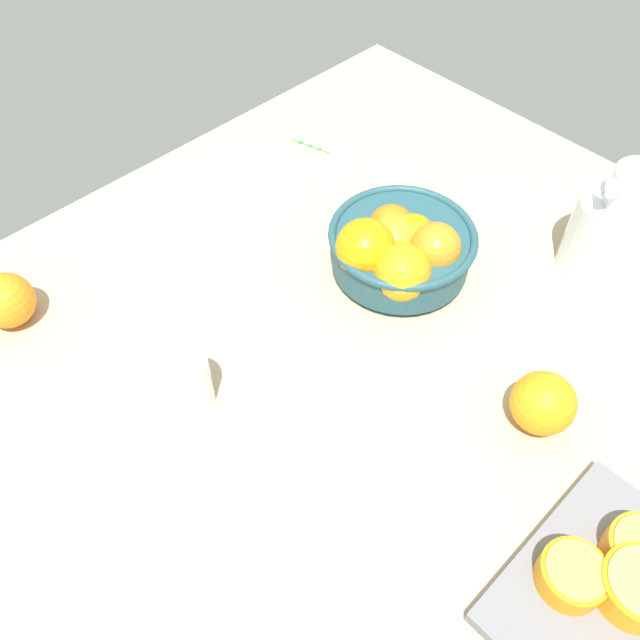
% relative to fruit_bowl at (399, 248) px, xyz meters
% --- Properties ---
extents(ground_plane, '(1.36, 1.04, 0.03)m').
position_rel_fruit_bowl_xyz_m(ground_plane, '(-0.21, -0.04, -0.07)').
color(ground_plane, tan).
extents(fruit_bowl, '(0.22, 0.22, 0.12)m').
position_rel_fruit_bowl_xyz_m(fruit_bowl, '(0.00, 0.00, 0.00)').
color(fruit_bowl, '#234C56').
rests_on(fruit_bowl, ground_plane).
extents(juice_pitcher, '(0.17, 0.14, 0.18)m').
position_rel_fruit_bowl_xyz_m(juice_pitcher, '(0.23, -0.21, 0.01)').
color(juice_pitcher, white).
rests_on(juice_pitcher, ground_plane).
extents(juice_glass, '(0.07, 0.07, 0.08)m').
position_rel_fruit_bowl_xyz_m(juice_glass, '(-0.36, 0.03, -0.02)').
color(juice_glass, white).
rests_on(juice_glass, ground_plane).
extents(cutting_board, '(0.25, 0.18, 0.02)m').
position_rel_fruit_bowl_xyz_m(cutting_board, '(-0.19, -0.47, -0.04)').
color(cutting_board, slate).
rests_on(cutting_board, ground_plane).
extents(orange_half_1, '(0.08, 0.08, 0.04)m').
position_rel_fruit_bowl_xyz_m(orange_half_1, '(-0.18, -0.49, -0.01)').
color(orange_half_1, orange).
rests_on(orange_half_1, cutting_board).
extents(orange_half_2, '(0.07, 0.07, 0.04)m').
position_rel_fruit_bowl_xyz_m(orange_half_2, '(-0.21, -0.43, -0.02)').
color(orange_half_2, orange).
rests_on(orange_half_2, cutting_board).
extents(loose_orange_1, '(0.08, 0.08, 0.08)m').
position_rel_fruit_bowl_xyz_m(loose_orange_1, '(-0.06, -0.29, -0.01)').
color(loose_orange_1, orange).
rests_on(loose_orange_1, ground_plane).
extents(loose_orange_2, '(0.08, 0.08, 0.08)m').
position_rel_fruit_bowl_xyz_m(loose_orange_2, '(-0.46, 0.32, -0.01)').
color(loose_orange_2, orange).
rests_on(loose_orange_2, ground_plane).
extents(herb_sprig_1, '(0.02, 0.08, 0.01)m').
position_rel_fruit_bowl_xyz_m(herb_sprig_1, '(0.12, 0.32, -0.05)').
color(herb_sprig_1, '#3D773D').
rests_on(herb_sprig_1, ground_plane).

